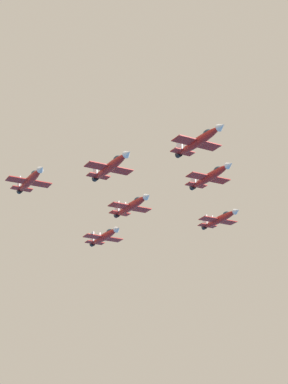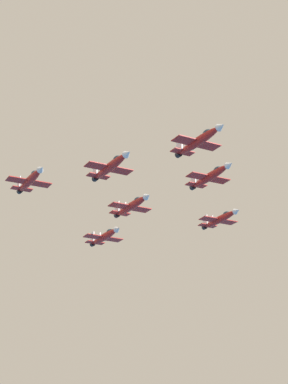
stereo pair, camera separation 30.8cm
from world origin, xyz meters
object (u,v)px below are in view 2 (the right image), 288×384
at_px(jet_lead, 198,141).
at_px(jet_left_outer, 220,219).
at_px(jet_left_wingman, 210,176).
at_px(jet_right_outer, 30,180).
at_px(jet_trailing, 104,237).
at_px(jet_right_wingman, 110,166).
at_px(jet_slot_rear, 131,206).

xyz_separation_m(jet_lead, jet_left_outer, (-19.91, 37.03, -4.42)).
distance_m(jet_left_wingman, jet_left_outer, 21.47).
xyz_separation_m(jet_lead, jet_right_outer, (-39.76, -13.69, -3.16)).
relative_size(jet_left_outer, jet_trailing, 0.99).
distance_m(jet_left_wingman, jet_right_wingman, 27.37).
xyz_separation_m(jet_lead, jet_left_wingman, (-9.96, 18.52, -0.04)).
bearing_deg(jet_left_wingman, jet_slot_rear, -138.77).
bearing_deg(jet_right_wingman, jet_trailing, 156.56).
distance_m(jet_lead, jet_right_outer, 42.17).
bearing_deg(jet_slot_rear, jet_right_wingman, -41.03).
xyz_separation_m(jet_right_wingman, jet_left_outer, (-0.04, 43.87, -1.63)).
distance_m(jet_right_wingman, jet_left_outer, 43.90).
relative_size(jet_lead, jet_left_outer, 1.05).
height_order(jet_left_wingman, jet_right_outer, jet_left_wingman).
bearing_deg(jet_trailing, jet_left_wingman, 23.16).
height_order(jet_left_outer, jet_slot_rear, jet_left_outer).
bearing_deg(jet_left_wingman, jet_trailing, -156.11).
distance_m(jet_lead, jet_trailing, 48.90).
relative_size(jet_lead, jet_slot_rear, 1.00).
bearing_deg(jet_slot_rear, jet_left_wingman, 39.69).
bearing_deg(jet_right_wingman, jet_slot_rear, 139.22).
bearing_deg(jet_left_outer, jet_right_wingman, -67.45).
bearing_deg(jet_trailing, jet_right_outer, -59.40).
bearing_deg(jet_left_outer, jet_right_outer, -88.86).
relative_size(jet_right_wingman, jet_trailing, 1.04).
height_order(jet_left_wingman, jet_right_wingman, jet_left_wingman).
bearing_deg(jet_left_outer, jet_lead, -39.22).
xyz_separation_m(jet_slot_rear, jet_trailing, (-14.92, 5.84, -3.94)).
xyz_separation_m(jet_right_outer, jet_trailing, (-4.99, 31.20, -5.88)).
relative_size(jet_left_outer, jet_right_outer, 1.00).
bearing_deg(jet_slot_rear, jet_lead, -0.67).
relative_size(jet_right_wingman, jet_right_outer, 1.05).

